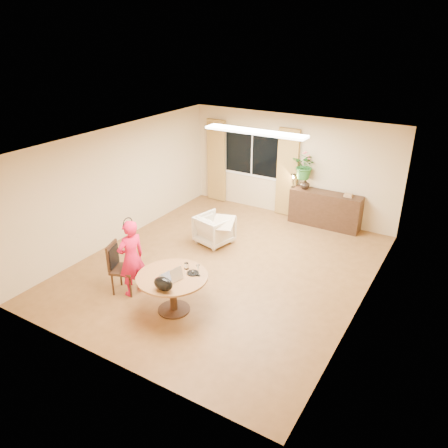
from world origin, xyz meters
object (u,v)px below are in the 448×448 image
sideboard (325,209)px  dining_table (173,283)px  dining_chair (124,268)px  armchair (214,229)px  child (131,258)px

sideboard → dining_table: bearing=-102.5°
dining_chair → sideboard: bearing=46.2°
armchair → sideboard: sideboard is taller
dining_chair → armchair: dining_chair is taller
child → sideboard: (2.01, 4.69, -0.30)m
dining_table → child: (-0.96, 0.06, 0.19)m
child → sideboard: 5.11m
dining_table → sideboard: (1.05, 4.75, -0.11)m
armchair → sideboard: size_ratio=0.42×
child → dining_table: bearing=101.4°
child → armchair: 2.54m
child → sideboard: child is taller
dining_table → child: size_ratio=0.83×
dining_table → armchair: dining_table is taller
dining_table → sideboard: sideboard is taller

